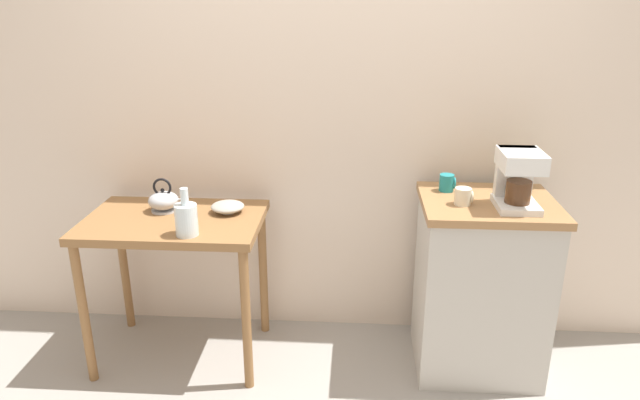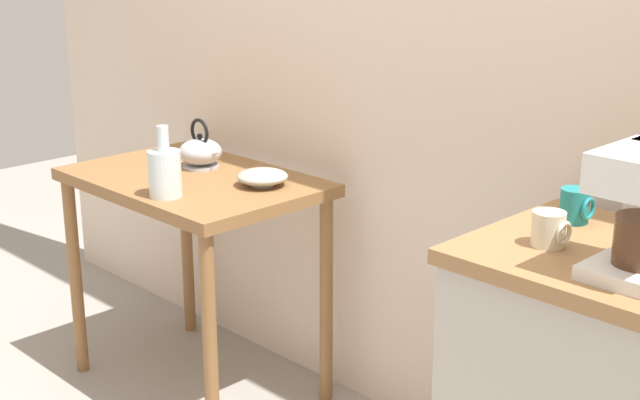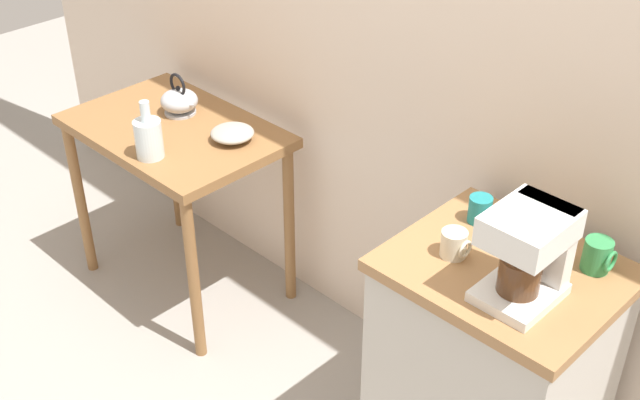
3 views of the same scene
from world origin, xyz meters
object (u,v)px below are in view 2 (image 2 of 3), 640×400
Objects in this scene: bowl_stoneware at (262,177)px; teakettle at (201,152)px; glass_carafe_vase at (165,172)px; mug_small_cream at (549,229)px; mug_dark_teal at (576,206)px.

bowl_stoneware is 0.91× the size of teakettle.
bowl_stoneware is 0.74× the size of glass_carafe_vase.
glass_carafe_vase reaches higher than bowl_stoneware.
mug_small_cream is at bearing -6.95° from bowl_stoneware.
bowl_stoneware is 2.00× the size of mug_dark_teal.
mug_dark_teal is (1.19, 0.34, 0.08)m from glass_carafe_vase.
mug_dark_teal is at bearing 2.24° from teakettle.
teakettle is 2.20× the size of mug_dark_teal.
bowl_stoneware is 1.13m from mug_small_cream.
glass_carafe_vase is 2.69× the size of mug_dark_teal.
bowl_stoneware is at bearing -177.13° from mug_dark_teal.
teakettle is 1.39m from mug_dark_teal.
mug_dark_teal is at bearing 103.64° from mug_small_cream.
mug_dark_teal reaches higher than teakettle.
glass_carafe_vase is 1.24m from mug_small_cream.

